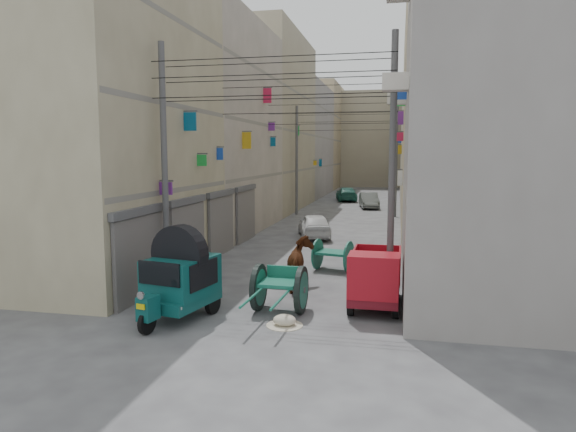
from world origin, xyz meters
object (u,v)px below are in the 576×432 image
(auto_rickshaw, at_px, (180,277))
(distant_car_grey, at_px, (369,200))
(feed_sack, at_px, (285,320))
(second_cart, at_px, (333,254))
(horse, at_px, (301,264))
(distant_car_white, at_px, (314,225))
(tonga_cart, at_px, (280,288))
(mini_truck, at_px, (375,281))
(distant_car_green, at_px, (347,194))

(auto_rickshaw, xyz_separation_m, distant_car_grey, (3.41, 30.34, -0.51))
(feed_sack, distance_m, distant_car_grey, 30.39)
(second_cart, xyz_separation_m, horse, (-0.68, -3.03, 0.22))
(distant_car_white, bearing_deg, feed_sack, 80.85)
(tonga_cart, height_order, mini_truck, mini_truck)
(second_cart, distance_m, distant_car_white, 7.99)
(second_cart, relative_size, distant_car_white, 0.41)
(feed_sack, bearing_deg, mini_truck, 40.48)
(tonga_cart, distance_m, distant_car_white, 13.33)
(mini_truck, bearing_deg, feed_sack, -139.06)
(mini_truck, distance_m, distant_car_white, 13.08)
(tonga_cart, relative_size, distant_car_grey, 0.77)
(tonga_cart, xyz_separation_m, distant_car_white, (-1.15, 13.28, -0.05))
(tonga_cart, distance_m, horse, 2.52)
(tonga_cart, bearing_deg, feed_sack, -69.12)
(auto_rickshaw, relative_size, distant_car_white, 0.75)
(distant_car_grey, bearing_deg, mini_truck, -95.65)
(auto_rickshaw, bearing_deg, distant_car_green, 100.05)
(second_cart, distance_m, feed_sack, 6.72)
(second_cart, relative_size, horse, 0.78)
(horse, relative_size, distant_car_white, 0.53)
(distant_car_white, distance_m, distant_car_green, 22.27)
(feed_sack, height_order, distant_car_green, distant_car_green)
(auto_rickshaw, relative_size, distant_car_green, 0.64)
(distant_car_grey, xyz_separation_m, distant_car_green, (-2.49, 6.32, -0.00))
(auto_rickshaw, height_order, second_cart, auto_rickshaw)
(horse, distance_m, distant_car_white, 10.84)
(second_cart, bearing_deg, tonga_cart, -85.43)
(feed_sack, height_order, distant_car_white, distant_car_white)
(horse, bearing_deg, mini_truck, 133.30)
(feed_sack, bearing_deg, second_cart, 86.27)
(mini_truck, xyz_separation_m, feed_sack, (-2.24, -1.91, -0.70))
(second_cart, bearing_deg, horse, -89.60)
(auto_rickshaw, height_order, distant_car_white, auto_rickshaw)
(distant_car_green, bearing_deg, second_cart, 84.33)
(second_cart, height_order, horse, horse)
(second_cart, relative_size, distant_car_green, 0.35)
(tonga_cart, bearing_deg, distant_car_white, 96.83)
(mini_truck, height_order, distant_car_grey, mini_truck)
(tonga_cart, height_order, feed_sack, tonga_cart)
(horse, relative_size, distant_car_grey, 0.51)
(distant_car_grey, bearing_deg, horse, -100.76)
(auto_rickshaw, distance_m, distant_car_green, 36.67)
(mini_truck, bearing_deg, tonga_cart, -163.47)
(second_cart, bearing_deg, feed_sack, -80.60)
(distant_car_green, bearing_deg, auto_rickshaw, 78.22)
(horse, bearing_deg, tonga_cart, 75.01)
(tonga_cart, bearing_deg, auto_rickshaw, -154.43)
(second_cart, distance_m, distant_car_green, 30.11)
(distant_car_grey, relative_size, distant_car_green, 0.88)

